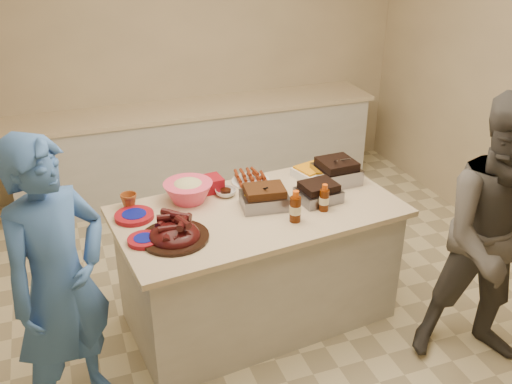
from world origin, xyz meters
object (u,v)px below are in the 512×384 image
object	(u,v)px
island	(258,315)
guest_gray	(476,353)
mustard_bottle	(247,208)
rib_platter	(175,239)
plastic_cup	(130,208)
coleslaw_bowl	(189,201)
bbq_bottle_b	(323,210)
bbq_bottle_a	(295,221)
roasting_pan	(336,181)

from	to	relation	value
island	guest_gray	xyz separation A→B (m)	(1.22, -0.86, 0.00)
guest_gray	mustard_bottle	bearing A→B (deg)	168.20
rib_platter	guest_gray	bearing A→B (deg)	-20.35
rib_platter	plastic_cup	distance (m)	0.52
coleslaw_bowl	bbq_bottle_b	world-z (taller)	coleslaw_bowl
bbq_bottle_a	rib_platter	bearing A→B (deg)	176.49
bbq_bottle_a	guest_gray	world-z (taller)	bbq_bottle_a
coleslaw_bowl	bbq_bottle_a	world-z (taller)	coleslaw_bowl
island	coleslaw_bowl	world-z (taller)	coleslaw_bowl
mustard_bottle	bbq_bottle_b	bearing A→B (deg)	-23.69
roasting_pan	bbq_bottle_b	distance (m)	0.45
bbq_bottle_b	plastic_cup	xyz separation A→B (m)	(-1.18, 0.46, 0.00)
island	bbq_bottle_b	size ratio (longest dim) A/B	9.96
bbq_bottle_a	island	bearing A→B (deg)	125.13
rib_platter	roasting_pan	bearing A→B (deg)	16.88
island	mustard_bottle	size ratio (longest dim) A/B	15.52
roasting_pan	bbq_bottle_b	world-z (taller)	bbq_bottle_b
rib_platter	bbq_bottle_a	world-z (taller)	bbq_bottle_a
mustard_bottle	plastic_cup	size ratio (longest dim) A/B	1.09
plastic_cup	island	bearing A→B (deg)	-20.90
bbq_bottle_b	mustard_bottle	xyz separation A→B (m)	(-0.46, 0.20, 0.00)
roasting_pan	coleslaw_bowl	xyz separation A→B (m)	(-1.07, 0.07, 0.00)
island	coleslaw_bowl	bearing A→B (deg)	139.95
roasting_pan	guest_gray	size ratio (longest dim) A/B	0.16
coleslaw_bowl	mustard_bottle	xyz separation A→B (m)	(0.33, -0.23, 0.00)
rib_platter	plastic_cup	bearing A→B (deg)	111.86
roasting_pan	bbq_bottle_a	distance (m)	0.66
rib_platter	coleslaw_bowl	distance (m)	0.49
coleslaw_bowl	roasting_pan	bearing A→B (deg)	-3.53
bbq_bottle_a	mustard_bottle	bearing A→B (deg)	130.41
coleslaw_bowl	mustard_bottle	size ratio (longest dim) A/B	2.77
island	bbq_bottle_a	size ratio (longest dim) A/B	8.77
guest_gray	roasting_pan	bearing A→B (deg)	140.85
bbq_bottle_a	roasting_pan	bearing A→B (deg)	40.37
roasting_pan	guest_gray	bearing A→B (deg)	-64.87
bbq_bottle_b	mustard_bottle	size ratio (longest dim) A/B	1.56
bbq_bottle_a	plastic_cup	distance (m)	1.09
island	bbq_bottle_a	distance (m)	0.92
coleslaw_bowl	bbq_bottle_a	bearing A→B (deg)	-41.41
rib_platter	mustard_bottle	xyz separation A→B (m)	(0.53, 0.22, 0.00)
bbq_bottle_a	plastic_cup	xyz separation A→B (m)	(-0.95, 0.53, 0.00)
bbq_bottle_a	mustard_bottle	distance (m)	0.35
coleslaw_bowl	bbq_bottle_a	xyz separation A→B (m)	(0.56, -0.49, 0.00)
plastic_cup	guest_gray	size ratio (longest dim) A/B	0.06
mustard_bottle	guest_gray	world-z (taller)	mustard_bottle
mustard_bottle	coleslaw_bowl	bearing A→B (deg)	145.75
bbq_bottle_b	guest_gray	bearing A→B (deg)	-39.86
bbq_bottle_a	bbq_bottle_b	xyz separation A→B (m)	(0.23, 0.07, 0.00)
rib_platter	guest_gray	world-z (taller)	rib_platter
coleslaw_bowl	plastic_cup	bearing A→B (deg)	175.00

